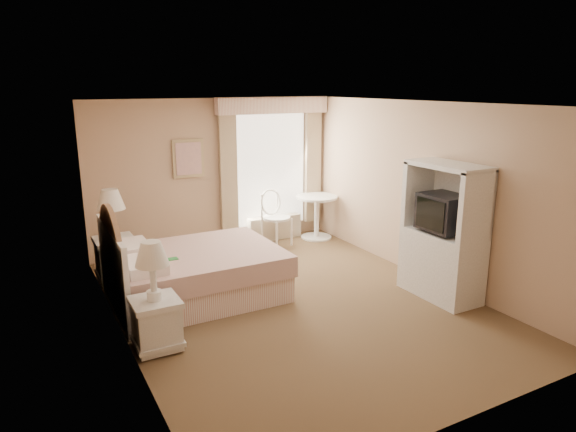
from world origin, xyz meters
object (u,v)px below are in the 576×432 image
nightstand_far (115,247)px  bed (189,273)px  nightstand_near (155,310)px  round_table (317,210)px  cafe_chair (274,213)px  armoire (443,243)px

nightstand_far → bed: bearing=-57.1°
nightstand_near → round_table: nightstand_near is taller
round_table → nightstand_far: bearing=-173.5°
round_table → cafe_chair: size_ratio=0.80×
bed → cafe_chair: bed is taller
cafe_chair → armoire: armoire is taller
nightstand_near → armoire: armoire is taller
round_table → bed: bearing=-152.1°
nightstand_near → cafe_chair: nightstand_near is taller
nightstand_near → cafe_chair: size_ratio=1.20×
nightstand_far → cafe_chair: (2.74, 0.42, 0.07)m
nightstand_near → nightstand_far: bearing=90.0°
round_table → armoire: bearing=-88.8°
bed → round_table: bed is taller
nightstand_near → bed: bearing=57.4°
nightstand_far → round_table: (3.59, 0.41, 0.03)m
bed → armoire: size_ratio=1.20×
nightstand_far → armoire: bearing=-35.5°
cafe_chair → nightstand_far: bearing=172.0°
nightstand_far → round_table: 3.61m
cafe_chair → nightstand_near: bearing=-152.6°
round_table → cafe_chair: bearing=179.2°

